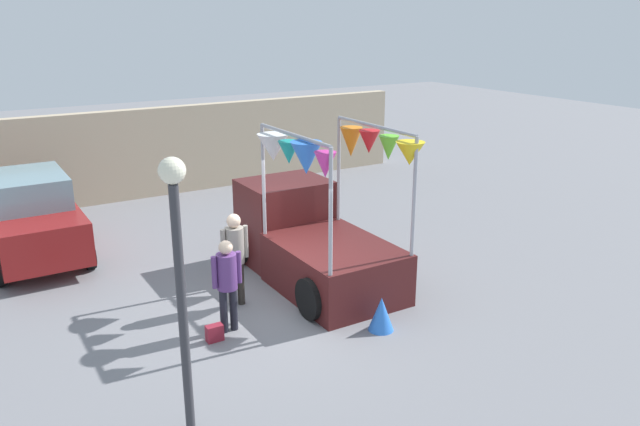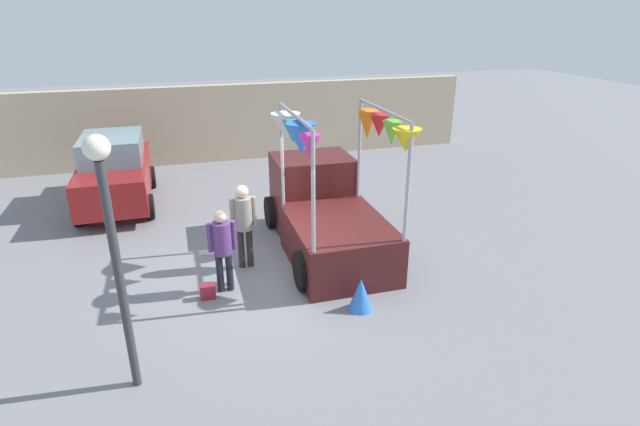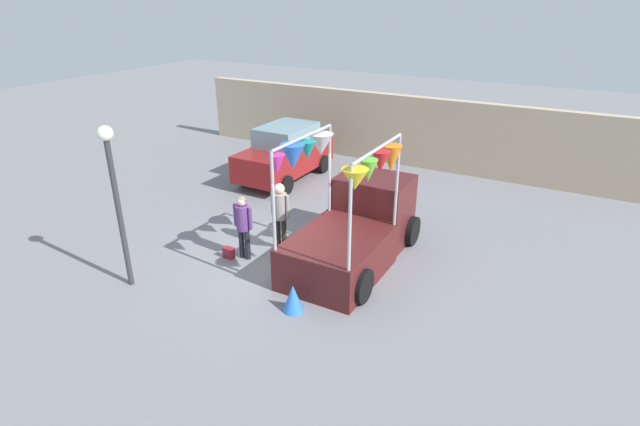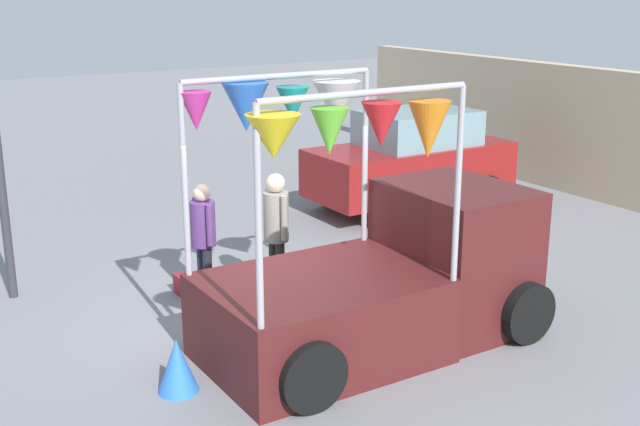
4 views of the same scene
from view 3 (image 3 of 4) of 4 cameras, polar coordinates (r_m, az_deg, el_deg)
name	(u,v)px [view 3 (image 3 of 4)]	position (r m, az deg, el deg)	size (l,w,h in m)	color
ground_plane	(282,260)	(12.34, -4.31, -5.41)	(60.00, 60.00, 0.00)	slate
vendor_truck	(357,224)	(12.08, 4.20, -1.23)	(2.46, 4.12, 3.21)	#4C1919
parked_car	(285,153)	(17.48, -4.01, 6.90)	(1.88, 4.00, 1.88)	maroon
person_customer	(243,222)	(12.12, -8.79, -0.99)	(0.53, 0.34, 1.64)	black
person_vendor	(280,210)	(12.42, -4.57, 0.34)	(0.53, 0.34, 1.78)	#2D2823
handbag	(229,253)	(12.56, -10.37, -4.50)	(0.28, 0.16, 0.28)	maroon
street_lamp	(114,184)	(11.16, -22.47, 3.04)	(0.32, 0.32, 3.63)	#333338
brick_boundary_wall	(408,131)	(19.17, 10.03, 9.22)	(18.00, 0.36, 2.60)	tan
folded_kite_bundle_azure	(293,298)	(10.36, -3.10, -9.69)	(0.44, 0.44, 0.60)	blue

